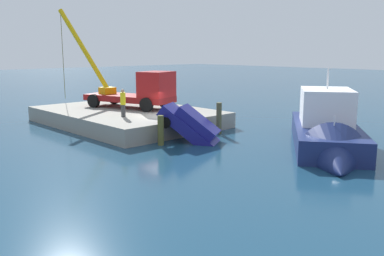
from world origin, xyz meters
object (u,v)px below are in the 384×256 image
(moored_yacht, at_px, (328,142))
(dock_worker, at_px, (123,103))
(crane_truck, at_px, (138,89))
(salvaged_car, at_px, (196,130))

(moored_yacht, bearing_deg, dock_worker, -156.62)
(crane_truck, bearing_deg, moored_yacht, 8.08)
(dock_worker, height_order, salvaged_car, dock_worker)
(dock_worker, relative_size, moored_yacht, 0.16)
(salvaged_car, relative_size, moored_yacht, 0.41)
(crane_truck, height_order, dock_worker, crane_truck)
(crane_truck, distance_m, salvaged_car, 8.09)
(dock_worker, distance_m, salvaged_car, 5.56)
(salvaged_car, bearing_deg, moored_yacht, 28.36)
(dock_worker, bearing_deg, moored_yacht, 23.38)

